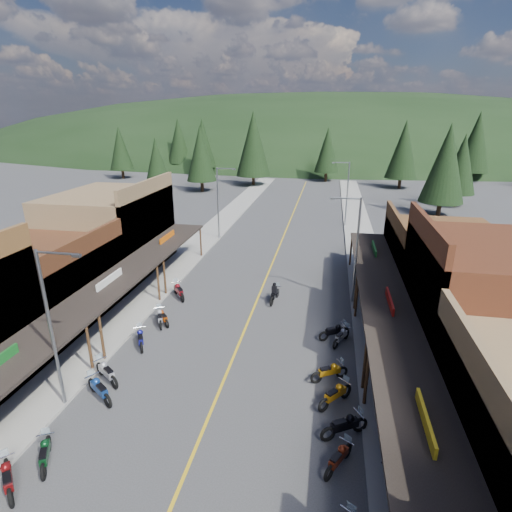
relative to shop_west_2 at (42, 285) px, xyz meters
The scene contains 41 objects.
ground 14.09m from the shop_west_2, ahead, with size 220.00×220.00×0.00m, color #38383A.
centerline 23.03m from the shop_west_2, 53.07° to the left, with size 0.15×90.00×0.01m, color gold.
sidewalk_west 19.14m from the shop_west_2, 74.56° to the left, with size 3.40×94.00×0.15m, color gray.
sidewalk_east 29.07m from the shop_west_2, 39.18° to the left, with size 3.40×94.00×0.15m, color gray.
shop_west_2 is the anchor object (origin of this frame).
shop_west_3 9.65m from the shop_west_2, 90.18° to the left, with size 10.90×10.20×8.20m.
shop_east_2 27.55m from the shop_west_2, ahead, with size 10.90×9.00×8.20m.
shop_east_3 29.13m from the shop_west_2, 19.24° to the left, with size 10.90×10.20×6.20m.
streetlight_0 10.45m from the shop_west_2, 48.55° to the right, with size 2.16×0.18×8.00m.
streetlight_1 21.50m from the shop_west_2, 71.48° to the left, with size 2.16×0.18×8.00m.
streetlight_2 21.73m from the shop_west_2, 16.92° to the left, with size 2.16×0.18×8.00m.
streetlight_3 35.12m from the shop_west_2, 53.81° to the left, with size 2.16×0.18×8.00m.
ridge_hill 134.03m from the shop_west_2, 84.11° to the left, with size 310.00×140.00×60.00m, color black.
pine_0 65.88m from the shop_west_2, 113.52° to the left, with size 5.04×5.04×11.00m.
pine_1 69.22m from the shop_west_2, 98.53° to the left, with size 5.88×5.88×12.50m.
pine_2 56.69m from the shop_west_2, 86.19° to the left, with size 6.72×6.72×14.00m.
pine_3 66.82m from the shop_west_2, 74.57° to the left, with size 5.04×5.04×11.00m.
pine_4 66.55m from the shop_west_2, 61.42° to the left, with size 5.88×5.88×12.50m.
pine_5 85.16m from the shop_west_2, 55.81° to the left, with size 6.72×6.72×14.00m.
pine_7 76.65m from the shop_west_2, 103.80° to the left, with size 5.88×5.88×12.50m.
pine_8 39.33m from the shop_west_2, 102.15° to the left, with size 4.48×4.48×10.00m.
pine_9 57.58m from the shop_west_2, 48.91° to the left, with size 4.93×4.93×10.80m.
pine_10 48.67m from the shop_west_2, 95.02° to the left, with size 5.38×5.38×11.60m.
pine_11 49.79m from the shop_west_2, 47.08° to the left, with size 5.82×5.82×12.40m.
bike_west_3 14.52m from the shop_west_2, 58.47° to the right, with size 0.74×2.22×1.27m, color #610D0E, non-canonical shape.
bike_west_4 13.77m from the shop_west_2, 53.56° to the right, with size 0.69×2.07×1.18m, color #0B3717, non-canonical shape.
bike_west_5 10.88m from the shop_west_2, 40.79° to the right, with size 0.77×2.31×1.32m, color navy, non-canonical shape.
bike_west_6 9.75m from the shop_west_2, 36.19° to the right, with size 0.76×2.27×1.30m, color #AFAEB4, non-canonical shape.
bike_west_7 8.45m from the shop_west_2, 14.99° to the right, with size 0.70×2.09×1.19m, color navy, non-canonical shape.
bike_west_8 8.28m from the shop_west_2, ahead, with size 0.69×2.07×1.18m, color #AFAEB4, non-canonical shape.
bike_west_9 8.44m from the shop_west_2, ahead, with size 0.65×1.95×1.11m, color #B9470D, non-canonical shape.
bike_west_10 9.30m from the shop_west_2, 31.30° to the left, with size 0.77×2.30×1.31m, color maroon, non-canonical shape.
bike_east_4 21.74m from the shop_west_2, 24.66° to the right, with size 0.67×2.01×1.15m, color maroon, non-canonical shape.
bike_east_5 21.31m from the shop_west_2, 20.07° to the right, with size 0.76×2.27×1.30m, color black, non-canonical shape.
bike_east_6 20.34m from the shop_west_2, 15.10° to the right, with size 0.75×2.24×1.28m, color #C7790E, non-canonical shape.
bike_east_7 19.66m from the shop_west_2, 10.10° to the right, with size 0.70×2.10×1.20m, color #BD790D, non-canonical shape.
bike_east_8 20.03m from the shop_west_2, ahead, with size 0.67×2.00×1.14m, color #98989D, non-canonical shape.
bike_east_9 19.63m from the shop_west_2, ahead, with size 0.69×2.07×1.18m, color black, non-canonical shape.
rider_on_bike 16.15m from the shop_west_2, 19.76° to the left, with size 1.03×2.26×1.66m.
pedestrian_east_a 23.18m from the shop_west_2, 21.50° to the right, with size 0.59×0.39×1.63m, color black.
pedestrian_east_b 23.99m from the shop_west_2, 26.29° to the left, with size 0.88×0.51×1.81m, color brown.
Camera 1 is at (4.92, -19.92, 13.36)m, focal length 28.00 mm.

